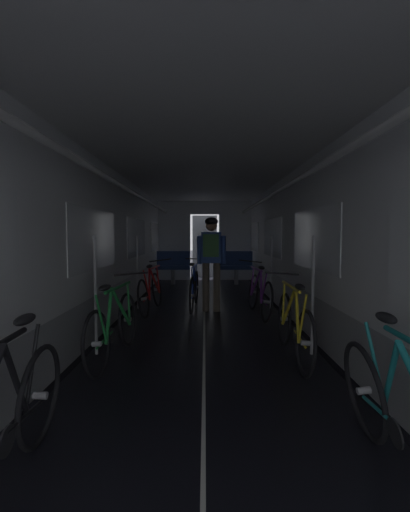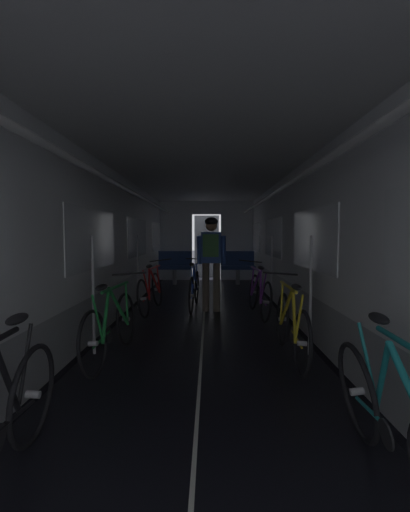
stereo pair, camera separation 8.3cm
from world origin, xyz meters
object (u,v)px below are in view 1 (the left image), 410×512
person_cyclist_aisle (212,253)px  bicycle_purple (260,294)px  bicycle_yellow (294,325)px  bench_seat_far_left (174,264)px  bench_seat_far_right (236,264)px  bicycle_teal (404,422)px  bicycle_blue_in_aisle (195,289)px  bicycle_green (115,326)px  bicycle_black (1,430)px  bicycle_red (151,291)px

person_cyclist_aisle → bicycle_purple: bearing=-21.4°
bicycle_yellow → bench_seat_far_left: bearing=107.4°
bench_seat_far_right → bicycle_yellow: 6.12m
bicycle_teal → bicycle_blue_in_aisle: 4.99m
person_cyclist_aisle → bench_seat_far_right: bearing=78.0°
bench_seat_far_left → bicycle_blue_in_aisle: (0.71, -3.37, -0.18)m
bicycle_teal → bicycle_green: 2.93m
bench_seat_far_left → bicycle_yellow: bench_seat_far_left is taller
bench_seat_far_left → bicycle_yellow: size_ratio=0.58×
bicycle_yellow → bicycle_purple: bearing=91.5°
bench_seat_far_right → bench_seat_far_left: bearing=180.0°
bicycle_black → bicycle_green: size_ratio=1.00×
bicycle_red → bicycle_yellow: bearing=-50.9°
bicycle_yellow → person_cyclist_aisle: bearing=109.7°
bicycle_teal → bench_seat_far_left: bearing=103.7°
person_cyclist_aisle → bicycle_teal: bearing=-77.9°
bicycle_black → bicycle_green: 2.12m
bicycle_teal → bicycle_green: bearing=136.0°
bicycle_black → bicycle_green: (0.06, 2.12, -0.00)m
bicycle_blue_in_aisle → bicycle_purple: bearing=-27.1°
bicycle_black → bicycle_purple: size_ratio=1.00×
person_cyclist_aisle → bicycle_green: bearing=-114.3°
bicycle_teal → bicycle_black: bicycle_teal is taller
person_cyclist_aisle → bench_seat_far_left: bearing=105.8°
bench_seat_far_left → bicycle_green: (-0.11, -6.15, -0.19)m
bicycle_red → bicycle_blue_in_aisle: size_ratio=1.00×
bicycle_yellow → bench_seat_far_right: bearing=91.1°
bench_seat_far_left → person_cyclist_aisle: bearing=-74.2°
bicycle_teal → person_cyclist_aisle: 4.70m
bicycle_red → bicycle_yellow: size_ratio=1.00×
bicycle_red → bicycle_yellow: 3.16m
bicycle_teal → bicycle_green: (-2.11, 2.04, 0.00)m
bicycle_teal → bicycle_red: same height
bicycle_teal → person_cyclist_aisle: size_ratio=0.98×
bench_seat_far_left → bicycle_red: bicycle_red is taller
bicycle_purple → person_cyclist_aisle: size_ratio=0.98×
bicycle_yellow → bicycle_blue_in_aisle: (-1.21, 2.75, 0.00)m
bench_seat_far_left → bicycle_purple: (1.86, -3.97, -0.19)m
bench_seat_far_right → bicycle_teal: size_ratio=0.58×
bicycle_purple → bench_seat_far_left: bearing=115.1°
bench_seat_far_left → bicycle_green: bearing=-91.0°
bicycle_purple → bicycle_yellow: bearing=-88.5°
bench_seat_far_right → bicycle_blue_in_aisle: (-1.09, -3.37, -0.18)m
bench_seat_far_right → person_cyclist_aisle: bearing=-102.0°
bicycle_purple → bicycle_blue_in_aisle: bearing=152.9°
bicycle_yellow → bicycle_green: (-2.02, -0.03, -0.00)m
bench_seat_far_right → bicycle_yellow: bench_seat_far_right is taller
bench_seat_far_right → bicycle_blue_in_aisle: bench_seat_far_right is taller
bench_seat_far_left → bicycle_yellow: (1.92, -6.12, -0.18)m
bench_seat_far_left → bicycle_yellow: bearing=-72.6°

